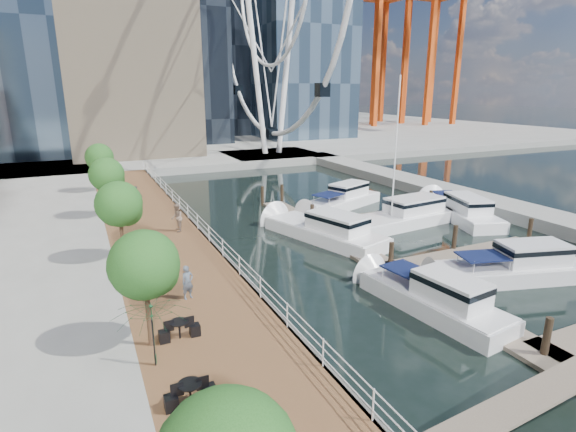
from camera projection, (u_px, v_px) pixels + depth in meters
The scene contains 15 objects.
ground at pixel (450, 350), 18.66m from camera, with size 520.00×520.00×0.00m, color black.
boardwalk at pixel (164, 255), 27.96m from camera, with size 6.00×60.00×1.00m, color brown.
seawall at pixel (211, 249), 29.18m from camera, with size 0.25×60.00×1.00m, color #595954.
land_far at pixel (137, 133), 107.55m from camera, with size 200.00×114.00×1.00m, color gray.
breakwater at pixel (455, 195), 44.10m from camera, with size 4.00×60.00×1.00m, color gray.
pier at pixel (272, 156), 69.60m from camera, with size 14.00×12.00×1.00m, color gray.
railing at pixel (209, 234), 28.86m from camera, with size 0.10×60.00×1.05m, color white, non-canonical shape.
floating_docks at pixel (432, 242), 30.47m from camera, with size 16.00×34.00×2.60m.
port_cranes at pixel (388, 54), 124.22m from camera, with size 40.00×52.00×38.00m.
street_trees at pixel (119, 204), 25.09m from camera, with size 2.60×42.60×4.60m.
yacht_foreground at pixel (512, 279), 25.65m from camera, with size 2.61×9.75×2.15m, color silver, non-canonical shape.
pedestrian_near at pixel (188, 282), 20.89m from camera, with size 0.59×0.39×1.62m, color #495462.
pedestrian_mid at pixel (177, 218), 30.79m from camera, with size 0.95×0.74×1.96m, color #826A59.
pedestrian_far at pixel (136, 196), 37.58m from camera, with size 1.01×0.42×1.72m, color #30363D.
moored_yachts at pixel (410, 234), 33.63m from camera, with size 19.20×34.51×11.50m.
Camera 1 is at (-13.07, -12.06, 10.44)m, focal length 28.00 mm.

